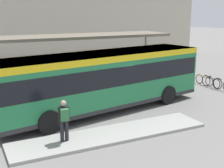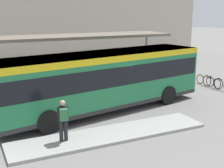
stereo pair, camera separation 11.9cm
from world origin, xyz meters
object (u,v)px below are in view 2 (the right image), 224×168
at_px(pedestrian_waiting, 63,118).
at_px(bicycle_yellow, 205,80).
at_px(bicycle_black, 213,82).
at_px(bicycle_white, 222,85).
at_px(city_bus, 102,77).
at_px(potted_planter_far_side, 144,78).
at_px(potted_planter_near_shelter, 53,88).

height_order(pedestrian_waiting, bicycle_yellow, pedestrian_waiting).
bearing_deg(bicycle_black, bicycle_white, 1.83).
xyz_separation_m(city_bus, bicycle_black, (8.66, 1.20, -1.38)).
relative_size(city_bus, pedestrian_waiting, 7.19).
distance_m(bicycle_white, potted_planter_far_side, 5.10).
bearing_deg(potted_planter_near_shelter, city_bus, -55.63).
xyz_separation_m(city_bus, potted_planter_far_side, (4.57, 3.32, -1.12)).
distance_m(bicycle_yellow, potted_planter_far_side, 4.38).
bearing_deg(city_bus, bicycle_black, -2.49).
relative_size(bicycle_white, bicycle_yellow, 1.05).
bearing_deg(bicycle_yellow, potted_planter_far_side, 67.25).
height_order(pedestrian_waiting, bicycle_white, pedestrian_waiting).
distance_m(bicycle_black, potted_planter_near_shelter, 10.66).
distance_m(city_bus, bicycle_white, 8.85).
xyz_separation_m(city_bus, potted_planter_near_shelter, (-1.87, 2.74, -0.97)).
distance_m(bicycle_white, bicycle_black, 0.82).
bearing_deg(potted_planter_far_side, bicycle_white, -35.30).
height_order(bicycle_white, potted_planter_far_side, potted_planter_far_side).
relative_size(bicycle_white, potted_planter_near_shelter, 1.07).
relative_size(bicycle_white, potted_planter_far_side, 1.34).
relative_size(bicycle_black, bicycle_yellow, 1.14).
bearing_deg(bicycle_black, pedestrian_waiting, -72.33).
relative_size(city_bus, potted_planter_near_shelter, 7.72).
xyz_separation_m(city_bus, bicycle_white, (8.73, 0.38, -1.41)).
bearing_deg(pedestrian_waiting, bicycle_white, -66.64).
distance_m(bicycle_black, bicycle_yellow, 0.82).
bearing_deg(bicycle_yellow, bicycle_black, 169.19).
bearing_deg(potted_planter_near_shelter, bicycle_black, -8.32).
distance_m(bicycle_yellow, potted_planter_near_shelter, 10.65).
relative_size(city_bus, bicycle_yellow, 7.54).
height_order(bicycle_white, potted_planter_near_shelter, potted_planter_near_shelter).
bearing_deg(potted_planter_far_side, city_bus, -143.99).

